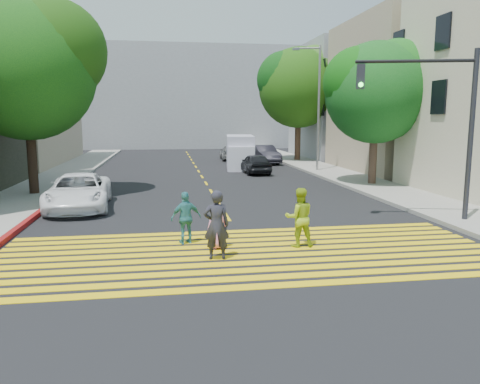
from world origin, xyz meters
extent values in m
plane|color=black|center=(0.00, 0.00, 0.00)|extent=(120.00, 120.00, 0.00)
cube|color=gray|center=(-8.50, 22.00, 0.07)|extent=(3.00, 40.00, 0.15)
cube|color=gray|center=(8.50, 15.00, 0.07)|extent=(3.00, 60.00, 0.15)
cube|color=maroon|center=(-6.90, 6.00, 0.08)|extent=(0.20, 8.00, 0.16)
cube|color=yellow|center=(0.00, -1.20, 0.01)|extent=(13.40, 0.35, 0.01)
cube|color=yellow|center=(0.00, -0.65, 0.01)|extent=(13.40, 0.35, 0.01)
cube|color=yellow|center=(0.00, -0.10, 0.01)|extent=(13.40, 0.35, 0.01)
cube|color=yellow|center=(0.00, 0.45, 0.01)|extent=(13.40, 0.35, 0.01)
cube|color=yellow|center=(0.00, 1.00, 0.01)|extent=(13.40, 0.35, 0.01)
cube|color=yellow|center=(0.00, 1.55, 0.01)|extent=(13.40, 0.35, 0.01)
cube|color=yellow|center=(0.00, 2.10, 0.01)|extent=(13.40, 0.35, 0.01)
cube|color=yellow|center=(0.00, 2.65, 0.01)|extent=(13.40, 0.35, 0.01)
cube|color=yellow|center=(0.00, 3.20, 0.01)|extent=(13.40, 0.35, 0.01)
cube|color=yellow|center=(0.00, 3.75, 0.01)|extent=(13.40, 0.35, 0.01)
cube|color=yellow|center=(0.00, 6.00, 0.01)|extent=(0.12, 1.40, 0.01)
cube|color=yellow|center=(0.00, 9.00, 0.01)|extent=(0.12, 1.40, 0.01)
cube|color=yellow|center=(0.00, 12.00, 0.01)|extent=(0.12, 1.40, 0.01)
cube|color=yellow|center=(0.00, 15.00, 0.01)|extent=(0.12, 1.40, 0.01)
cube|color=yellow|center=(0.00, 18.00, 0.01)|extent=(0.12, 1.40, 0.01)
cube|color=yellow|center=(0.00, 21.00, 0.01)|extent=(0.12, 1.40, 0.01)
cube|color=yellow|center=(0.00, 24.00, 0.01)|extent=(0.12, 1.40, 0.01)
cube|color=yellow|center=(0.00, 27.00, 0.01)|extent=(0.12, 1.40, 0.01)
cube|color=yellow|center=(0.00, 30.00, 0.01)|extent=(0.12, 1.40, 0.01)
cube|color=yellow|center=(0.00, 33.00, 0.01)|extent=(0.12, 1.40, 0.01)
cube|color=yellow|center=(0.00, 36.00, 0.01)|extent=(0.12, 1.40, 0.01)
cube|color=yellow|center=(0.00, 39.00, 0.01)|extent=(0.12, 1.40, 0.01)
cube|color=tan|center=(15.00, 19.00, 5.00)|extent=(10.00, 10.00, 10.00)
cube|color=gray|center=(15.00, 30.00, 5.00)|extent=(10.00, 10.00, 10.00)
cube|color=gray|center=(0.00, 48.00, 6.00)|extent=(30.00, 8.00, 12.00)
cylinder|color=black|center=(-8.23, 11.99, 1.59)|extent=(0.46, 0.46, 3.19)
sphere|color=#0F4112|center=(-8.23, 11.99, 5.64)|extent=(6.68, 6.68, 6.14)
sphere|color=#224B0F|center=(-6.98, 12.17, 6.56)|extent=(5.01, 5.01, 4.60)
cylinder|color=#34231B|center=(8.64, 12.64, 1.39)|extent=(0.50, 0.50, 2.78)
sphere|color=#084611|center=(8.64, 12.64, 4.87)|extent=(6.34, 6.34, 5.23)
sphere|color=#18561A|center=(9.72, 12.66, 5.65)|extent=(4.76, 4.76, 3.92)
sphere|color=#15610F|center=(7.71, 12.68, 5.39)|extent=(4.44, 4.44, 3.66)
cylinder|color=#41281C|center=(8.65, 27.05, 1.71)|extent=(0.56, 0.56, 3.41)
sphere|color=#1D4C0C|center=(8.65, 27.05, 6.01)|extent=(7.68, 7.68, 6.50)
sphere|color=#1D450E|center=(9.99, 27.10, 6.98)|extent=(5.76, 5.76, 4.87)
sphere|color=black|center=(7.49, 27.07, 6.66)|extent=(5.38, 5.38, 4.55)
imported|color=#282833|center=(-0.94, 0.93, 0.90)|extent=(0.68, 0.46, 1.80)
imported|color=#9DBD1D|center=(1.49, 1.76, 0.84)|extent=(0.84, 0.67, 1.67)
imported|color=pink|center=(-0.80, 1.91, 0.64)|extent=(0.72, 0.58, 1.28)
imported|color=teal|center=(-1.64, 2.57, 0.76)|extent=(0.95, 0.59, 1.51)
imported|color=white|center=(-5.62, 8.46, 0.70)|extent=(2.65, 5.15, 1.39)
imported|color=black|center=(3.55, 19.18, 0.65)|extent=(1.74, 3.89, 1.30)
imported|color=gray|center=(3.33, 29.24, 0.61)|extent=(1.90, 4.29, 1.23)
imported|color=black|center=(5.55, 25.70, 0.73)|extent=(2.00, 4.55, 1.45)
cube|color=#B6B3CB|center=(3.11, 22.69, 1.17)|extent=(2.40, 4.86, 2.34)
cube|color=silver|center=(2.87, 20.65, 0.84)|extent=(1.89, 1.32, 1.68)
cylinder|color=black|center=(2.17, 21.11, 0.33)|extent=(0.31, 0.68, 0.65)
cylinder|color=black|center=(3.66, 20.94, 0.33)|extent=(0.31, 0.68, 0.65)
cylinder|color=black|center=(2.56, 24.45, 0.33)|extent=(0.31, 0.68, 0.65)
cylinder|color=black|center=(4.05, 24.28, 0.33)|extent=(0.31, 0.68, 0.65)
cylinder|color=#292930|center=(7.94, 3.71, 2.92)|extent=(0.21, 0.21, 5.84)
cylinder|color=black|center=(6.06, 4.21, 5.45)|extent=(3.79, 1.11, 0.12)
cube|color=#23242B|center=(4.37, 4.66, 4.96)|extent=(0.31, 0.31, 0.82)
sphere|color=#35E93D|center=(4.33, 4.52, 4.69)|extent=(0.19, 0.19, 0.16)
cylinder|color=gray|center=(7.82, 19.32, 4.11)|extent=(0.18, 0.18, 8.21)
cylinder|color=slate|center=(7.02, 19.51, 8.03)|extent=(1.62, 0.48, 0.11)
cube|color=slate|center=(6.31, 19.67, 7.98)|extent=(0.49, 0.30, 0.14)
camera|label=1|loc=(-2.16, -10.62, 3.59)|focal=35.00mm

